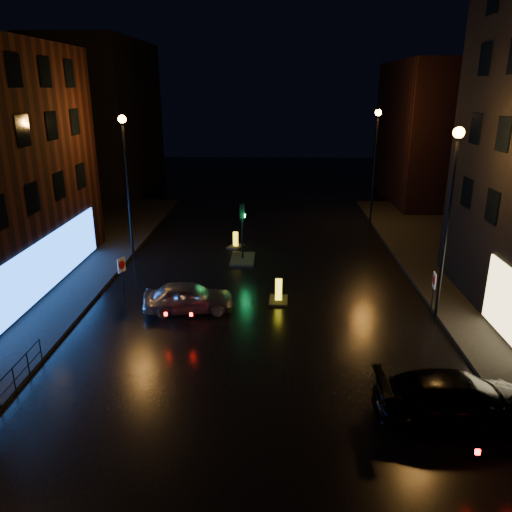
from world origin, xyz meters
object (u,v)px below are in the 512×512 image
object	(u,v)px
traffic_signal	(243,252)
road_sign_right	(434,284)
silver_hatchback	(188,297)
bollard_far	(236,244)
road_sign_left	(122,269)
dark_sedan	(459,399)
bollard_near	(279,297)

from	to	relation	value
traffic_signal	road_sign_right	bearing A→B (deg)	-39.85
silver_hatchback	traffic_signal	bearing A→B (deg)	-22.86
silver_hatchback	road_sign_right	xyz separation A→B (m)	(10.98, -0.20, 0.88)
silver_hatchback	road_sign_right	distance (m)	11.01
traffic_signal	silver_hatchback	distance (m)	7.54
traffic_signal	road_sign_right	distance (m)	11.70
bollard_far	traffic_signal	bearing A→B (deg)	-52.53
road_sign_right	road_sign_left	bearing A→B (deg)	0.42
dark_sedan	road_sign_left	xyz separation A→B (m)	(-12.99, 8.77, 0.86)
dark_sedan	road_sign_right	bearing A→B (deg)	-11.90
bollard_far	road_sign_left	world-z (taller)	road_sign_left
traffic_signal	bollard_near	size ratio (longest dim) A/B	2.54
road_sign_left	traffic_signal	bearing A→B (deg)	71.92
bollard_far	silver_hatchback	bearing A→B (deg)	-74.40
dark_sedan	road_sign_left	distance (m)	15.70
silver_hatchback	road_sign_right	world-z (taller)	road_sign_right
silver_hatchback	dark_sedan	size ratio (longest dim) A/B	0.79
silver_hatchback	bollard_near	distance (m)	4.34
bollard_near	dark_sedan	bearing A→B (deg)	-55.35
dark_sedan	road_sign_right	size ratio (longest dim) A/B	2.45
traffic_signal	road_sign_left	size ratio (longest dim) A/B	1.60
bollard_far	bollard_near	bearing A→B (deg)	-48.45
traffic_signal	road_sign_left	bearing A→B (deg)	-131.50
bollard_near	traffic_signal	bearing A→B (deg)	112.06
road_sign_right	silver_hatchback	bearing A→B (deg)	4.84
dark_sedan	bollard_far	xyz separation A→B (m)	(-8.21, 17.37, -0.53)
silver_hatchback	bollard_far	size ratio (longest dim) A/B	2.97
traffic_signal	bollard_near	distance (m)	6.40
silver_hatchback	dark_sedan	bearing A→B (deg)	-135.52
bollard_near	bollard_far	bearing A→B (deg)	110.42
dark_sedan	bollard_near	xyz separation A→B (m)	(-5.49, 8.83, -0.50)
traffic_signal	road_sign_right	size ratio (longest dim) A/B	1.64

